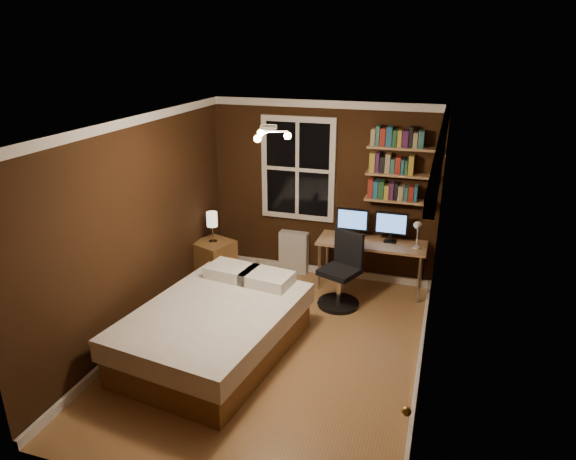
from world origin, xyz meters
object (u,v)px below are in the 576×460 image
(monitor_right, at_px, (391,227))
(office_chair, at_px, (341,278))
(nightstand, at_px, (214,261))
(desk_lamp, at_px, (417,234))
(bed, at_px, (216,329))
(radiator, at_px, (294,252))
(desk, at_px, (372,246))
(monitor_left, at_px, (352,223))
(bedside_lamp, at_px, (212,227))

(monitor_right, bearing_deg, office_chair, -128.53)
(nightstand, height_order, desk_lamp, desk_lamp)
(bed, distance_m, radiator, 2.26)
(office_chair, bearing_deg, desk_lamp, 50.02)
(radiator, distance_m, desk, 1.21)
(office_chair, bearing_deg, monitor_left, 112.83)
(bed, xyz_separation_m, monitor_right, (1.58, 2.15, 0.60))
(office_chair, bearing_deg, monitor_right, 73.82)
(bedside_lamp, relative_size, monitor_right, 1.00)
(desk, height_order, monitor_right, monitor_right)
(bed, relative_size, monitor_right, 5.13)
(bed, xyz_separation_m, bedside_lamp, (-0.79, 1.63, 0.52))
(bedside_lamp, distance_m, radiator, 1.27)
(bedside_lamp, height_order, desk, bedside_lamp)
(bed, relative_size, bedside_lamp, 5.13)
(nightstand, distance_m, radiator, 1.17)
(desk, relative_size, monitor_left, 3.34)
(nightstand, distance_m, desk, 2.21)
(nightstand, relative_size, bedside_lamp, 1.38)
(radiator, relative_size, monitor_left, 1.45)
(nightstand, relative_size, desk_lamp, 1.36)
(bedside_lamp, bearing_deg, office_chair, -4.05)
(monitor_right, xyz_separation_m, desk_lamp, (0.35, -0.19, 0.01))
(desk, height_order, monitor_left, monitor_left)
(desk_lamp, bearing_deg, radiator, 170.28)
(nightstand, bearing_deg, office_chair, 15.55)
(radiator, distance_m, desk_lamp, 1.86)
(bedside_lamp, xyz_separation_m, desk_lamp, (2.73, 0.32, 0.09))
(bed, bearing_deg, monitor_right, 61.57)
(nightstand, relative_size, desk, 0.41)
(nightstand, distance_m, bedside_lamp, 0.52)
(monitor_left, height_order, office_chair, monitor_left)
(desk_lamp, distance_m, office_chair, 1.12)
(radiator, height_order, office_chair, office_chair)
(monitor_right, bearing_deg, monitor_left, 180.00)
(nightstand, relative_size, office_chair, 0.61)
(monitor_right, relative_size, desk_lamp, 0.99)
(bedside_lamp, height_order, monitor_left, monitor_left)
(desk, xyz_separation_m, office_chair, (-0.28, -0.58, -0.26))
(desk_lamp, bearing_deg, nightstand, -173.21)
(bedside_lamp, distance_m, monitor_right, 2.43)
(monitor_right, bearing_deg, radiator, 175.63)
(nightstand, xyz_separation_m, desk, (2.14, 0.44, 0.33))
(monitor_right, bearing_deg, bedside_lamp, -167.72)
(nightstand, height_order, monitor_left, monitor_left)
(bed, bearing_deg, monitor_left, 71.67)
(monitor_right, distance_m, desk_lamp, 0.40)
(bedside_lamp, relative_size, desk, 0.30)
(nightstand, xyz_separation_m, bedside_lamp, (0.00, 0.00, 0.52))
(bed, distance_m, bedside_lamp, 1.89)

